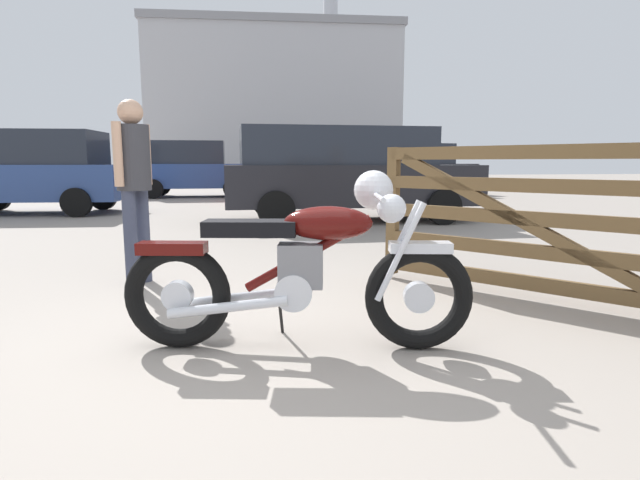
{
  "coord_description": "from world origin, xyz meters",
  "views": [
    {
      "loc": [
        -0.12,
        -2.76,
        1.11
      ],
      "look_at": [
        0.48,
        0.56,
        0.59
      ],
      "focal_mm": 28.4,
      "sensor_mm": 36.0,
      "label": 1
    }
  ],
  "objects_px": {
    "pale_sedan_back": "(345,171)",
    "silver_sedan_mid": "(333,168)",
    "red_hatchback_near": "(36,171)",
    "dark_sedan_left": "(192,168)",
    "timber_gate": "(557,216)",
    "bystander": "(134,173)",
    "vintage_motorcycle": "(307,267)",
    "blue_hatchback_right": "(352,169)",
    "white_estate_far": "(403,167)"
  },
  "relations": [
    {
      "from": "pale_sedan_back",
      "to": "silver_sedan_mid",
      "type": "bearing_deg",
      "value": 80.84
    },
    {
      "from": "red_hatchback_near",
      "to": "dark_sedan_left",
      "type": "bearing_deg",
      "value": -115.33
    },
    {
      "from": "timber_gate",
      "to": "bystander",
      "type": "relative_size",
      "value": 1.23
    },
    {
      "from": "vintage_motorcycle",
      "to": "bystander",
      "type": "height_order",
      "value": "bystander"
    },
    {
      "from": "pale_sedan_back",
      "to": "blue_hatchback_right",
      "type": "height_order",
      "value": "pale_sedan_back"
    },
    {
      "from": "bystander",
      "to": "red_hatchback_near",
      "type": "relative_size",
      "value": 0.41
    },
    {
      "from": "timber_gate",
      "to": "red_hatchback_near",
      "type": "relative_size",
      "value": 0.51
    },
    {
      "from": "timber_gate",
      "to": "blue_hatchback_right",
      "type": "xyz_separation_m",
      "value": [
        2.45,
        16.54,
        0.13
      ]
    },
    {
      "from": "white_estate_far",
      "to": "vintage_motorcycle",
      "type": "bearing_deg",
      "value": -122.46
    },
    {
      "from": "pale_sedan_back",
      "to": "red_hatchback_near",
      "type": "bearing_deg",
      "value": 157.89
    },
    {
      "from": "red_hatchback_near",
      "to": "timber_gate",
      "type": "bearing_deg",
      "value": 132.91
    },
    {
      "from": "bystander",
      "to": "red_hatchback_near",
      "type": "height_order",
      "value": "red_hatchback_near"
    },
    {
      "from": "vintage_motorcycle",
      "to": "pale_sedan_back",
      "type": "distance_m",
      "value": 6.72
    },
    {
      "from": "vintage_motorcycle",
      "to": "pale_sedan_back",
      "type": "bearing_deg",
      "value": 86.42
    },
    {
      "from": "dark_sedan_left",
      "to": "white_estate_far",
      "type": "bearing_deg",
      "value": -1.41
    },
    {
      "from": "red_hatchback_near",
      "to": "white_estate_far",
      "type": "relative_size",
      "value": 0.82
    },
    {
      "from": "vintage_motorcycle",
      "to": "timber_gate",
      "type": "xyz_separation_m",
      "value": [
        2.03,
        0.55,
        0.21
      ]
    },
    {
      "from": "vintage_motorcycle",
      "to": "blue_hatchback_right",
      "type": "distance_m",
      "value": 17.67
    },
    {
      "from": "silver_sedan_mid",
      "to": "blue_hatchback_right",
      "type": "relative_size",
      "value": 1.14
    },
    {
      "from": "timber_gate",
      "to": "silver_sedan_mid",
      "type": "distance_m",
      "value": 11.25
    },
    {
      "from": "silver_sedan_mid",
      "to": "dark_sedan_left",
      "type": "height_order",
      "value": "dark_sedan_left"
    },
    {
      "from": "red_hatchback_near",
      "to": "blue_hatchback_right",
      "type": "distance_m",
      "value": 12.09
    },
    {
      "from": "bystander",
      "to": "red_hatchback_near",
      "type": "distance_m",
      "value": 7.87
    },
    {
      "from": "silver_sedan_mid",
      "to": "dark_sedan_left",
      "type": "xyz_separation_m",
      "value": [
        -4.18,
        2.31,
        -0.02
      ]
    },
    {
      "from": "timber_gate",
      "to": "white_estate_far",
      "type": "distance_m",
      "value": 13.68
    },
    {
      "from": "white_estate_far",
      "to": "red_hatchback_near",
      "type": "bearing_deg",
      "value": -165.49
    },
    {
      "from": "vintage_motorcycle",
      "to": "dark_sedan_left",
      "type": "height_order",
      "value": "dark_sedan_left"
    },
    {
      "from": "dark_sedan_left",
      "to": "pale_sedan_back",
      "type": "bearing_deg",
      "value": -65.43
    },
    {
      "from": "vintage_motorcycle",
      "to": "red_hatchback_near",
      "type": "xyz_separation_m",
      "value": [
        -4.55,
        9.04,
        0.43
      ]
    },
    {
      "from": "blue_hatchback_right",
      "to": "red_hatchback_near",
      "type": "bearing_deg",
      "value": 41.3
    },
    {
      "from": "blue_hatchback_right",
      "to": "white_estate_far",
      "type": "bearing_deg",
      "value": 106.48
    },
    {
      "from": "bystander",
      "to": "blue_hatchback_right",
      "type": "bearing_deg",
      "value": -81.25
    },
    {
      "from": "silver_sedan_mid",
      "to": "white_estate_far",
      "type": "bearing_deg",
      "value": -148.03
    },
    {
      "from": "vintage_motorcycle",
      "to": "timber_gate",
      "type": "distance_m",
      "value": 2.11
    },
    {
      "from": "pale_sedan_back",
      "to": "white_estate_far",
      "type": "relative_size",
      "value": 0.95
    },
    {
      "from": "dark_sedan_left",
      "to": "white_estate_far",
      "type": "distance_m",
      "value": 7.07
    },
    {
      "from": "red_hatchback_near",
      "to": "white_estate_far",
      "type": "height_order",
      "value": "red_hatchback_near"
    },
    {
      "from": "white_estate_far",
      "to": "silver_sedan_mid",
      "type": "bearing_deg",
      "value": -155.97
    },
    {
      "from": "timber_gate",
      "to": "dark_sedan_left",
      "type": "relative_size",
      "value": 0.52
    },
    {
      "from": "timber_gate",
      "to": "silver_sedan_mid",
      "type": "xyz_separation_m",
      "value": [
        0.57,
        11.23,
        0.24
      ]
    },
    {
      "from": "vintage_motorcycle",
      "to": "blue_hatchback_right",
      "type": "bearing_deg",
      "value": 86.69
    },
    {
      "from": "pale_sedan_back",
      "to": "red_hatchback_near",
      "type": "xyz_separation_m",
      "value": [
        -6.28,
        2.57,
        -0.02
      ]
    },
    {
      "from": "pale_sedan_back",
      "to": "blue_hatchback_right",
      "type": "xyz_separation_m",
      "value": [
        2.75,
        10.61,
        -0.1
      ]
    },
    {
      "from": "silver_sedan_mid",
      "to": "pale_sedan_back",
      "type": "height_order",
      "value": "same"
    },
    {
      "from": "blue_hatchback_right",
      "to": "silver_sedan_mid",
      "type": "bearing_deg",
      "value": 70.12
    },
    {
      "from": "vintage_motorcycle",
      "to": "bystander",
      "type": "xyz_separation_m",
      "value": [
        -1.28,
        1.88,
        0.53
      ]
    },
    {
      "from": "pale_sedan_back",
      "to": "white_estate_far",
      "type": "xyz_separation_m",
      "value": [
        3.75,
        7.31,
        0.0
      ]
    },
    {
      "from": "bystander",
      "to": "pale_sedan_back",
      "type": "relative_size",
      "value": 0.35
    },
    {
      "from": "red_hatchback_near",
      "to": "dark_sedan_left",
      "type": "xyz_separation_m",
      "value": [
        2.97,
        5.04,
        0.0
      ]
    },
    {
      "from": "red_hatchback_near",
      "to": "bystander",
      "type": "bearing_deg",
      "value": 119.68
    }
  ]
}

